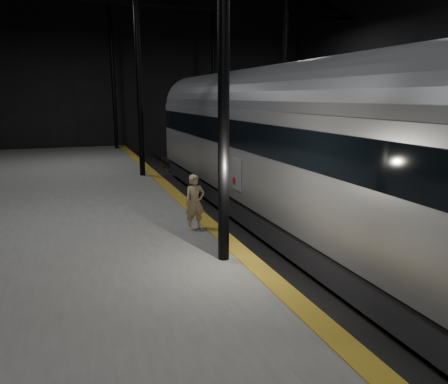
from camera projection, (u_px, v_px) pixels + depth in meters
name	position (u px, v px, depth m)	size (l,w,h in m)	color
ground	(287.00, 234.00, 15.54)	(44.00, 44.00, 0.00)	black
platform_left	(62.00, 244.00, 12.99)	(9.00, 43.80, 1.00)	#565654
tactile_strip	(199.00, 215.00, 14.27)	(0.50, 43.80, 0.01)	olive
track	(287.00, 232.00, 15.52)	(2.40, 43.00, 0.24)	#3F3328
train	(266.00, 139.00, 16.66)	(3.22, 21.52, 5.75)	#A4A7AC
woman	(195.00, 203.00, 12.51)	(0.59, 0.39, 1.62)	tan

